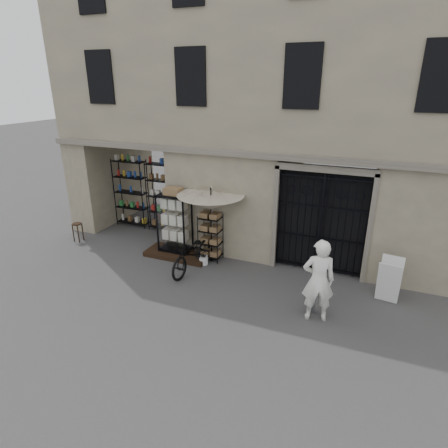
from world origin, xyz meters
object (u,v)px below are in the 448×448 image
at_px(shopkeeper, 314,318).
at_px(steel_bollard, 313,298).
at_px(easel_sign, 389,280).
at_px(market_umbrella, 211,198).
at_px(bicycle, 193,270).
at_px(wire_rack, 211,238).
at_px(white_bucket, 203,260).
at_px(display_cabinet, 175,226).
at_px(wooden_stool, 78,232).

bearing_deg(shopkeeper, steel_bollard, -77.73).
bearing_deg(steel_bollard, shopkeeper, -61.60).
bearing_deg(easel_sign, market_umbrella, -176.32).
distance_m(bicycle, easel_sign, 5.21).
distance_m(wire_rack, shopkeeper, 3.99).
bearing_deg(easel_sign, white_bucket, -172.84).
height_order(wire_rack, shopkeeper, wire_rack).
bearing_deg(bicycle, steel_bollard, -8.24).
relative_size(display_cabinet, wire_rack, 1.37).
distance_m(market_umbrella, easel_sign, 5.12).
relative_size(display_cabinet, steel_bollard, 2.61).
xyz_separation_m(shopkeeper, easel_sign, (1.52, 1.41, 0.57)).
xyz_separation_m(market_umbrella, steel_bollard, (3.28, -1.59, -1.60)).
bearing_deg(steel_bollard, wooden_stool, 171.09).
relative_size(wooden_stool, steel_bollard, 0.85).
distance_m(wire_rack, easel_sign, 5.00).
distance_m(bicycle, shopkeeper, 3.79).
bearing_deg(wooden_stool, shopkeeper, -10.15).
distance_m(shopkeeper, easel_sign, 2.15).
xyz_separation_m(white_bucket, easel_sign, (5.04, -0.08, 0.44)).
xyz_separation_m(display_cabinet, wooden_stool, (-3.58, -0.31, -0.63)).
bearing_deg(market_umbrella, white_bucket, -113.87).
relative_size(bicycle, wooden_stool, 3.15).
xyz_separation_m(display_cabinet, white_bucket, (1.08, -0.29, -0.83)).
distance_m(bicycle, steel_bollard, 3.65).
bearing_deg(steel_bollard, market_umbrella, 154.14).
height_order(market_umbrella, shopkeeper, market_umbrella).
bearing_deg(shopkeeper, wooden_stool, -26.28).
bearing_deg(easel_sign, bicycle, -167.88).
height_order(bicycle, easel_sign, easel_sign).
height_order(white_bucket, easel_sign, easel_sign).
distance_m(market_umbrella, bicycle, 2.13).
xyz_separation_m(steel_bollard, shopkeeper, (0.11, -0.20, -0.38)).
bearing_deg(wooden_stool, market_umbrella, 3.85).
bearing_deg(steel_bollard, white_bucket, 159.25).
xyz_separation_m(bicycle, wooden_stool, (-4.54, 0.42, 0.34)).
xyz_separation_m(white_bucket, bicycle, (-0.12, -0.45, -0.13)).
xyz_separation_m(market_umbrella, bicycle, (-0.25, -0.74, -1.98)).
xyz_separation_m(wire_rack, white_bucket, (-0.06, -0.39, -0.57)).
relative_size(shopkeeper, easel_sign, 1.79).
xyz_separation_m(display_cabinet, bicycle, (0.96, -0.73, -0.96)).
relative_size(market_umbrella, bicycle, 1.37).
height_order(market_umbrella, steel_bollard, market_umbrella).
xyz_separation_m(market_umbrella, easel_sign, (4.91, -0.38, -1.41)).
bearing_deg(shopkeeper, display_cabinet, -37.25).
height_order(bicycle, steel_bollard, bicycle).
xyz_separation_m(wooden_stool, shopkeeper, (8.18, -1.46, -0.34)).
relative_size(market_umbrella, wooden_stool, 4.32).
height_order(display_cabinet, white_bucket, display_cabinet).
xyz_separation_m(market_umbrella, wooden_stool, (-4.79, -0.32, -1.64)).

